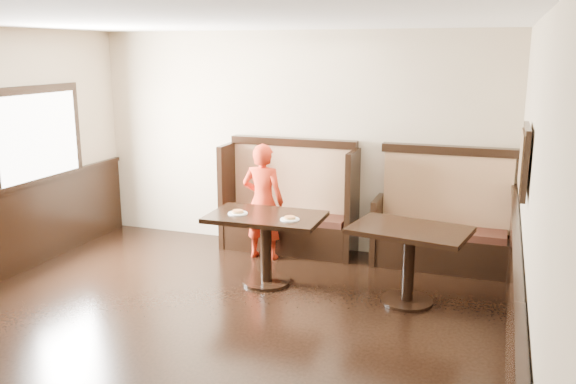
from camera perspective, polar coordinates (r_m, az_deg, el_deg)
The scene contains 9 objects.
ground at distance 5.32m, azimuth -12.09°, elevation -15.88°, with size 7.00×7.00×0.00m, color black.
room_shell at distance 5.40m, azimuth -13.59°, elevation -7.66°, with size 7.00×7.00×7.00m.
booth_main at distance 7.91m, azimuth 0.18°, elevation -1.70°, with size 1.75×0.72×1.45m.
booth_neighbor at distance 7.53m, azimuth 14.35°, elevation -3.26°, with size 1.65×0.72×1.45m.
table_main at distance 6.73m, azimuth -2.09°, elevation -3.66°, with size 1.26×0.80×0.79m.
table_neighbor at distance 6.34m, azimuth 11.27°, elevation -5.06°, with size 1.27×0.95×0.80m.
child at distance 7.54m, azimuth -2.36°, elevation -0.91°, with size 0.53×0.35×1.45m, color red.
pizza_plate_left at distance 6.73m, azimuth -4.72°, elevation -1.93°, with size 0.22×0.22×0.04m.
pizza_plate_right at distance 6.47m, azimuth 0.17°, elevation -2.50°, with size 0.21×0.21×0.04m.
Camera 1 is at (2.52, -3.92, 2.56)m, focal length 38.00 mm.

